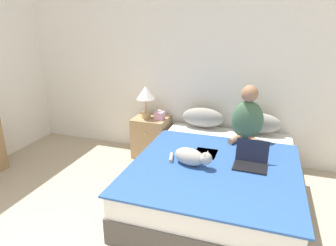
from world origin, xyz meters
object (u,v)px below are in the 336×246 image
object	(u,v)px
person_sitting	(248,117)
laptop_open	(251,161)
pillow_far	(258,123)
table_lamp	(146,95)
pillow_near	(203,118)
cat_tabby	(192,157)
tissue_box	(160,115)
nightstand	(151,137)
bed	(216,179)

from	to	relation	value
person_sitting	laptop_open	size ratio (longest dim) A/B	2.03
pillow_far	table_lamp	distance (m)	1.54
pillow_far	table_lamp	bearing A→B (deg)	-174.83
pillow_near	table_lamp	world-z (taller)	table_lamp
table_lamp	pillow_far	bearing A→B (deg)	5.17
cat_tabby	tissue_box	distance (m)	1.26
person_sitting	nightstand	distance (m)	1.42
table_lamp	tissue_box	bearing A→B (deg)	1.35
cat_tabby	laptop_open	world-z (taller)	laptop_open
laptop_open	nightstand	distance (m)	1.71
laptop_open	tissue_box	world-z (taller)	laptop_open
table_lamp	cat_tabby	bearing A→B (deg)	-48.21
bed	pillow_far	bearing A→B (deg)	68.54
cat_tabby	laptop_open	xyz separation A→B (m)	(0.57, 0.17, -0.04)
pillow_near	pillow_far	world-z (taller)	same
pillow_near	tissue_box	world-z (taller)	pillow_near
pillow_near	bed	bearing A→B (deg)	-68.53
pillow_near	cat_tabby	bearing A→B (deg)	-83.30
bed	table_lamp	distance (m)	1.54
pillow_far	nightstand	xyz separation A→B (m)	(-1.45, -0.09, -0.33)
table_lamp	person_sitting	bearing A→B (deg)	-5.32
pillow_near	person_sitting	distance (m)	0.67
tissue_box	person_sitting	bearing A→B (deg)	-6.43
bed	pillow_far	world-z (taller)	pillow_far
person_sitting	tissue_box	bearing A→B (deg)	173.57
nightstand	pillow_far	bearing A→B (deg)	3.69
pillow_far	person_sitting	xyz separation A→B (m)	(-0.13, -0.26, 0.15)
cat_tabby	table_lamp	distance (m)	1.41
pillow_near	nightstand	world-z (taller)	pillow_near
person_sitting	nightstand	world-z (taller)	person_sitting
pillow_near	laptop_open	distance (m)	1.22
pillow_near	nightstand	bearing A→B (deg)	-172.66
person_sitting	bed	bearing A→B (deg)	-109.85
person_sitting	pillow_near	bearing A→B (deg)	156.16
pillow_far	laptop_open	distance (m)	1.00
table_lamp	tissue_box	distance (m)	0.34
pillow_far	tissue_box	xyz separation A→B (m)	(-1.31, -0.13, 0.01)
table_lamp	tissue_box	size ratio (longest dim) A/B	3.27
pillow_near	laptop_open	size ratio (longest dim) A/B	1.72
pillow_near	tissue_box	distance (m)	0.60
pillow_far	pillow_near	bearing A→B (deg)	180.00
tissue_box	pillow_near	bearing A→B (deg)	12.74
bed	tissue_box	bearing A→B (deg)	140.11
pillow_near	laptop_open	xyz separation A→B (m)	(0.70, -0.99, -0.08)
nightstand	tissue_box	xyz separation A→B (m)	(0.14, -0.04, 0.35)
pillow_near	nightstand	distance (m)	0.80
laptop_open	table_lamp	size ratio (longest dim) A/B	0.73
laptop_open	tissue_box	size ratio (longest dim) A/B	2.38
bed	person_sitting	size ratio (longest dim) A/B	3.10
cat_tabby	pillow_near	bearing A→B (deg)	112.11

